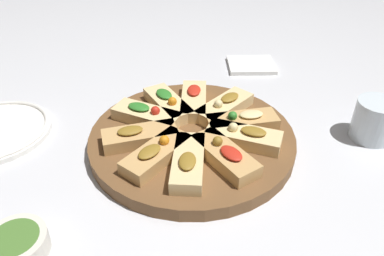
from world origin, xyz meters
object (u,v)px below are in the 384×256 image
object	(u,v)px
water_glass	(374,120)
dipping_bowl	(17,244)
serving_board	(192,139)
napkin_stack	(251,65)

from	to	relation	value
water_glass	dipping_bowl	bearing A→B (deg)	41.44
serving_board	dipping_bowl	xyz separation A→B (m)	(0.15, 0.30, 0.00)
napkin_stack	dipping_bowl	world-z (taller)	dipping_bowl
serving_board	napkin_stack	bearing A→B (deg)	-98.12
water_glass	dipping_bowl	world-z (taller)	water_glass
napkin_stack	water_glass	bearing A→B (deg)	138.68
serving_board	napkin_stack	world-z (taller)	serving_board
water_glass	napkin_stack	size ratio (longest dim) A/B	0.66
serving_board	napkin_stack	xyz separation A→B (m)	(-0.05, -0.36, -0.01)
water_glass	serving_board	bearing A→B (deg)	20.77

